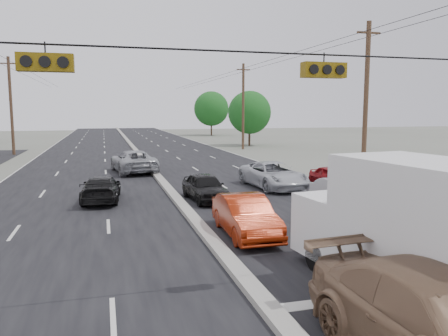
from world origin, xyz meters
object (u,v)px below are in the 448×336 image
Objects in this scene: queue_car_a at (205,187)px; queue_car_b at (348,198)px; box_truck at (412,229)px; tree_right_mid at (250,112)px; utility_pole_left_c at (11,105)px; tan_sedan at (445,331)px; queue_car_c at (273,175)px; red_sedan at (245,216)px; queue_car_e at (333,177)px; tree_right_far at (211,109)px; utility_pole_right_b at (366,102)px; oncoming_far at (133,162)px; oncoming_near at (101,189)px; utility_pole_right_c at (243,106)px.

queue_car_a is 0.87× the size of queue_car_b.
tree_right_mid is at bearing 69.32° from box_truck.
utility_pole_left_c reaches higher than tan_sedan.
tan_sedan reaches higher than queue_car_c.
red_sedan is 11.59m from queue_car_e.
queue_car_a is (-14.60, -58.14, -4.27)m from tree_right_far.
queue_car_b is (3.18, 8.01, -0.98)m from box_truck.
utility_pole_right_b reaches higher than tree_right_far.
queue_car_c reaches higher than queue_car_e.
utility_pole_left_c is 35.36m from utility_pole_right_b.
box_truck is at bearing 94.56° from oncoming_far.
queue_car_c is at bearing 96.58° from queue_car_b.
oncoming_near is (-13.23, -0.49, 0.02)m from queue_car_e.
tree_right_far is at bearing 83.35° from utility_pole_right_c.
red_sedan is (-0.54, 9.04, -0.14)m from tan_sedan.
utility_pole_left_c is 2.76× the size of queue_car_e.
tree_right_far is 1.37× the size of tan_sedan.
utility_pole_right_b is at bearing 56.51° from tan_sedan.
tree_right_mid is 1.62× the size of red_sedan.
utility_pole_right_c reaches higher than oncoming_far.
queue_car_c is at bearing 123.41° from oncoming_far.
queue_car_e is at bearing 7.22° from queue_car_a.
queue_car_b reaches higher than queue_car_a.
tree_right_far is 60.10m from queue_car_a.
oncoming_near is at bearing 152.21° from queue_car_b.
queue_car_c is at bearing -106.23° from tree_right_mid.
queue_car_e is (8.16, 8.23, -0.11)m from red_sedan.
box_truck is at bearing -68.57° from utility_pole_left_c.
red_sedan is 1.09× the size of queue_car_a.
tree_right_far reaches higher than oncoming_near.
queue_car_c is 0.93× the size of oncoming_far.
red_sedan is at bearing 91.92° from oncoming_far.
utility_pole_right_c is 2.26× the size of oncoming_near.
utility_pole_right_c is at bearing -96.65° from tree_right_far.
red_sedan is (-11.10, -9.62, -4.38)m from utility_pole_right_b.
queue_car_c is (-6.39, -0.55, -4.35)m from utility_pole_right_b.
utility_pole_left_c is 2.26× the size of red_sedan.
queue_car_c is 9.87m from oncoming_near.
queue_car_a is 8.35m from queue_car_e.
utility_pole_left_c is 31.91m from queue_car_c.
red_sedan is at bearing -159.09° from queue_car_b.
red_sedan is 5.61m from queue_car_b.
tan_sedan is 1.47× the size of queue_car_a.
tan_sedan is at bearing -107.60° from queue_car_c.
tree_right_mid reaches higher than queue_car_c.
tree_right_far is (28.50, 30.00, -0.15)m from utility_pole_left_c.
queue_car_a is at bearing 92.89° from box_truck.
queue_car_b is at bearing -89.98° from queue_car_c.
utility_pole_right_b is 2.76× the size of queue_car_e.
queue_car_e is at bearing 62.20° from tan_sedan.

